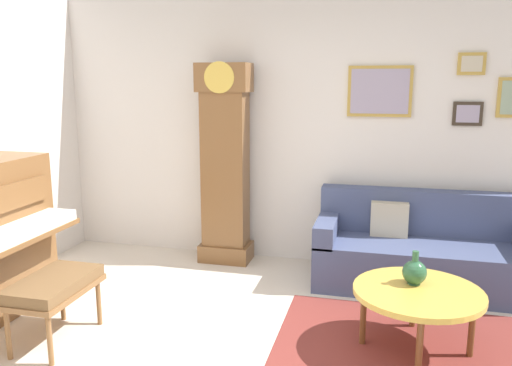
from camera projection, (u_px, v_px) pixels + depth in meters
The scene contains 7 objects.
wall_back at pixel (304, 125), 5.17m from camera, with size 5.30×0.13×2.80m.
area_rug at pixel (427, 354), 3.51m from camera, with size 2.10×1.50×0.01m, color maroon.
piano_bench at pixel (54, 288), 3.62m from camera, with size 0.42×0.70×0.48m.
grandfather_clock at pixel (225, 169), 5.18m from camera, with size 0.52×0.34×2.03m.
couch at pixel (421, 252), 4.67m from camera, with size 1.90×0.80×0.84m.
coffee_table at pixel (418, 294), 3.49m from camera, with size 0.88×0.88×0.45m.
green_jug at pixel (414, 272), 3.57m from camera, with size 0.17×0.17×0.24m.
Camera 1 is at (0.80, -2.75, 1.85)m, focal length 35.85 mm.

